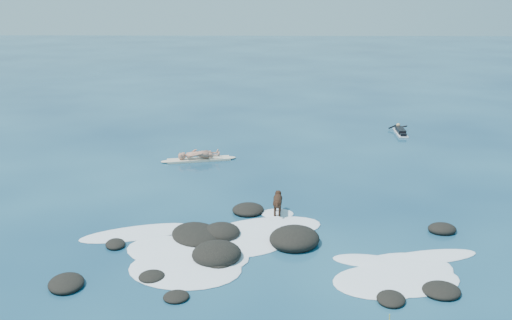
{
  "coord_description": "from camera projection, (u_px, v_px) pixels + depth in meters",
  "views": [
    {
      "loc": [
        -1.13,
        -17.23,
        7.22
      ],
      "look_at": [
        -1.61,
        4.0,
        0.9
      ],
      "focal_mm": 40.0,
      "sensor_mm": 36.0,
      "label": 1
    }
  ],
  "objects": [
    {
      "name": "ground",
      "position": [
        303.0,
        222.0,
        18.54
      ],
      "size": [
        160.0,
        160.0,
        0.0
      ],
      "primitive_type": "plane",
      "color": "#0A2642",
      "rests_on": "ground"
    },
    {
      "name": "paddling_surfer_rig",
      "position": [
        400.0,
        131.0,
        29.96
      ],
      "size": [
        1.01,
        2.25,
        0.39
      ],
      "rotation": [
        0.0,
        0.0,
        1.53
      ],
      "color": "white",
      "rests_on": "ground"
    },
    {
      "name": "standing_surfer_rig",
      "position": [
        198.0,
        144.0,
        24.99
      ],
      "size": [
        3.31,
        1.2,
        1.9
      ],
      "rotation": [
        0.0,
        0.0,
        0.23
      ],
      "color": "beige",
      "rests_on": "ground"
    },
    {
      "name": "reef_rocks",
      "position": [
        250.0,
        245.0,
        16.6
      ],
      "size": [
        13.24,
        6.93,
        0.61
      ],
      "color": "black",
      "rests_on": "ground"
    },
    {
      "name": "breaking_foam",
      "position": [
        276.0,
        255.0,
        16.19
      ],
      "size": [
        11.98,
        6.18,
        0.12
      ],
      "color": "white",
      "rests_on": "ground"
    },
    {
      "name": "dog",
      "position": [
        278.0,
        201.0,
        19.01
      ],
      "size": [
        0.33,
        1.18,
        0.75
      ],
      "rotation": [
        0.0,
        0.0,
        1.52
      ],
      "color": "black",
      "rests_on": "ground"
    }
  ]
}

